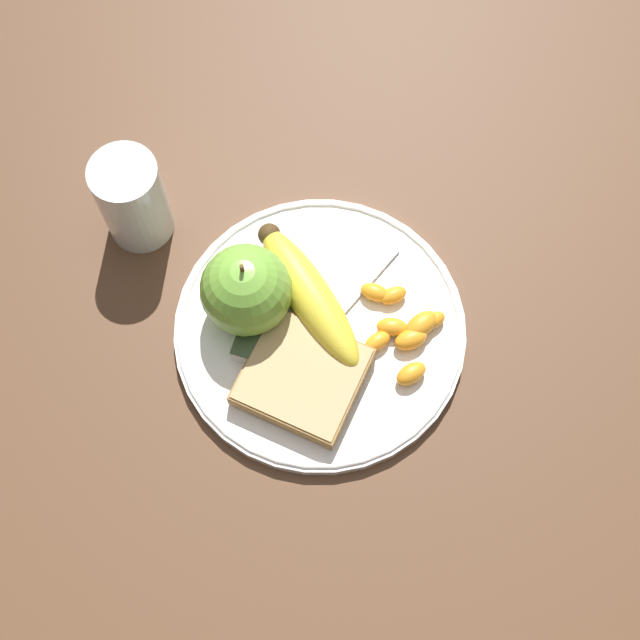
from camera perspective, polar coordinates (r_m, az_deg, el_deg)
name	(u,v)px	position (r m, az deg, el deg)	size (l,w,h in m)	color
ground_plane	(320,332)	(0.84, 0.00, -0.80)	(3.00, 3.00, 0.00)	brown
plate	(320,329)	(0.83, 0.00, -0.61)	(0.27, 0.27, 0.01)	white
juice_glass	(133,201)	(0.86, -11.87, 7.47)	(0.06, 0.06, 0.10)	silver
apple	(247,289)	(0.80, -4.72, 2.02)	(0.08, 0.08, 0.09)	#72B23D
banana	(308,294)	(0.82, -0.77, 1.69)	(0.15, 0.14, 0.04)	yellow
bread_slice	(304,377)	(0.80, -1.05, -3.67)	(0.11, 0.11, 0.02)	olive
fork	(328,323)	(0.83, 0.54, -0.20)	(0.08, 0.16, 0.00)	silver
jam_packet	(259,346)	(0.81, -3.95, -1.70)	(0.04, 0.03, 0.02)	white
orange_segment_0	(411,339)	(0.82, 5.84, -1.23)	(0.04, 0.03, 0.02)	orange
orange_segment_1	(377,342)	(0.82, 3.69, -1.39)	(0.03, 0.03, 0.01)	orange
orange_segment_2	(392,327)	(0.82, 4.64, -0.45)	(0.03, 0.02, 0.02)	orange
orange_segment_3	(375,292)	(0.84, 3.53, 1.78)	(0.03, 0.02, 0.02)	orange
orange_segment_4	(432,321)	(0.83, 7.20, -0.05)	(0.03, 0.03, 0.01)	orange
orange_segment_5	(393,295)	(0.84, 4.71, 1.59)	(0.03, 0.03, 0.01)	orange
orange_segment_6	(342,348)	(0.81, 1.43, -1.78)	(0.03, 0.02, 0.02)	orange
orange_segment_7	(421,325)	(0.82, 6.50, -0.31)	(0.04, 0.04, 0.02)	orange
orange_segment_8	(411,374)	(0.81, 5.85, -3.43)	(0.03, 0.03, 0.02)	orange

